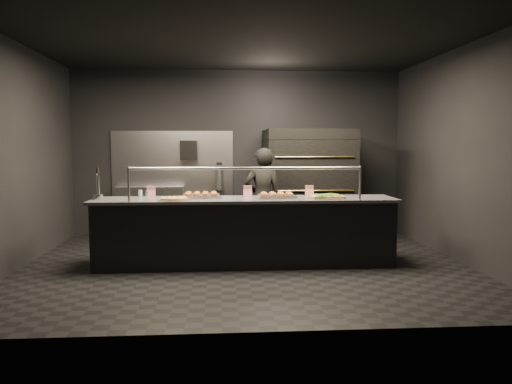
# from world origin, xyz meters

# --- Properties ---
(room) EXTENTS (6.04, 6.00, 3.00)m
(room) POSITION_xyz_m (-0.02, 0.05, 1.50)
(room) COLOR black
(room) RESTS_ON ground
(service_counter) EXTENTS (4.10, 0.78, 1.37)m
(service_counter) POSITION_xyz_m (0.00, -0.00, 0.46)
(service_counter) COLOR black
(service_counter) RESTS_ON ground
(pizza_oven) EXTENTS (1.50, 1.23, 1.91)m
(pizza_oven) POSITION_xyz_m (1.20, 1.90, 0.97)
(pizza_oven) COLOR black
(pizza_oven) RESTS_ON ground
(prep_shelf) EXTENTS (1.20, 0.35, 0.90)m
(prep_shelf) POSITION_xyz_m (-1.60, 2.32, 0.45)
(prep_shelf) COLOR #99999E
(prep_shelf) RESTS_ON ground
(towel_dispenser) EXTENTS (0.30, 0.20, 0.35)m
(towel_dispenser) POSITION_xyz_m (-0.90, 2.39, 1.55)
(towel_dispenser) COLOR black
(towel_dispenser) RESTS_ON room
(fire_extinguisher) EXTENTS (0.14, 0.14, 0.51)m
(fire_extinguisher) POSITION_xyz_m (-0.35, 2.40, 1.06)
(fire_extinguisher) COLOR #B2B2B7
(fire_extinguisher) RESTS_ON room
(beer_tap) EXTENTS (0.12, 0.18, 0.48)m
(beer_tap) POSITION_xyz_m (-1.95, -0.01, 1.06)
(beer_tap) COLOR silver
(beer_tap) RESTS_ON service_counter
(round_pizza) EXTENTS (0.41, 0.41, 0.03)m
(round_pizza) POSITION_xyz_m (-0.95, -0.15, 0.94)
(round_pizza) COLOR silver
(round_pizza) RESTS_ON service_counter
(slider_tray_a) EXTENTS (0.59, 0.49, 0.08)m
(slider_tray_a) POSITION_xyz_m (-0.60, 0.15, 0.95)
(slider_tray_a) COLOR silver
(slider_tray_a) RESTS_ON service_counter
(slider_tray_b) EXTENTS (0.52, 0.39, 0.08)m
(slider_tray_b) POSITION_xyz_m (0.44, 0.02, 0.95)
(slider_tray_b) COLOR silver
(slider_tray_b) RESTS_ON service_counter
(square_pizza) EXTENTS (0.53, 0.53, 0.05)m
(square_pizza) POSITION_xyz_m (1.11, -0.03, 0.94)
(square_pizza) COLOR silver
(square_pizza) RESTS_ON service_counter
(condiment_jar) EXTENTS (0.14, 0.06, 0.10)m
(condiment_jar) POSITION_xyz_m (-1.42, 0.28, 0.96)
(condiment_jar) COLOR silver
(condiment_jar) RESTS_ON service_counter
(tent_cards) EXTENTS (2.35, 0.04, 0.15)m
(tent_cards) POSITION_xyz_m (-0.10, 0.28, 1.00)
(tent_cards) COLOR white
(tent_cards) RESTS_ON service_counter
(trash_bin) EXTENTS (0.45, 0.45, 0.75)m
(trash_bin) POSITION_xyz_m (-0.76, 2.10, 0.38)
(trash_bin) COLOR black
(trash_bin) RESTS_ON ground
(worker) EXTENTS (0.61, 0.43, 1.60)m
(worker) POSITION_xyz_m (0.33, 1.02, 0.80)
(worker) COLOR black
(worker) RESTS_ON ground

